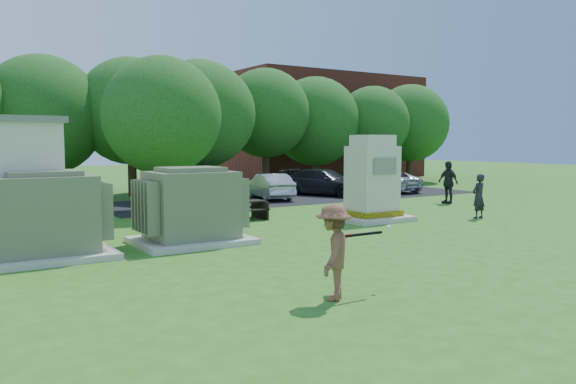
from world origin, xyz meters
TOP-DOWN VIEW (x-y plane):
  - ground at (0.00, 0.00)m, footprint 120.00×120.00m
  - brick_building at (18.00, 27.00)m, footprint 15.00×8.00m
  - parking_strip at (7.00, 13.50)m, footprint 20.00×6.00m
  - transformer_left at (-6.50, 4.50)m, footprint 3.00×2.40m
  - transformer_right at (-2.80, 4.50)m, footprint 3.00×2.40m
  - generator_cabinet at (4.33, 5.27)m, footprint 2.46×2.01m
  - picnic_table at (0.57, 7.83)m, footprint 1.57×1.18m
  - batter at (-2.92, -2.00)m, footprint 1.21×1.20m
  - person_by_generator at (7.91, 3.59)m, footprint 0.61×0.43m
  - person_walking_right at (10.86, 7.62)m, footprint 0.53×1.15m
  - car_white at (0.70, 12.93)m, footprint 3.27×4.48m
  - car_silver_a at (5.18, 13.70)m, footprint 2.05×3.96m
  - car_dark at (8.54, 13.75)m, footprint 3.67×5.07m
  - car_silver_b at (12.60, 13.71)m, footprint 2.18×4.43m
  - batting_equipment at (-2.23, -2.00)m, footprint 1.27×0.23m
  - tree_row at (1.75, 18.50)m, footprint 41.30×13.30m

SIDE VIEW (x-z plane):
  - ground at x=0.00m, z-range 0.00..0.00m
  - parking_strip at x=7.00m, z-range 0.00..0.01m
  - picnic_table at x=0.57m, z-range 0.08..0.75m
  - car_silver_b at x=12.60m, z-range 0.00..1.21m
  - car_silver_a at x=5.18m, z-range 0.00..1.24m
  - car_dark at x=8.54m, z-range 0.00..1.36m
  - car_white at x=0.70m, z-range 0.00..1.42m
  - person_by_generator at x=7.91m, z-range 0.00..1.61m
  - batter at x=-2.92m, z-range 0.00..1.67m
  - person_walking_right at x=10.86m, z-range 0.00..1.91m
  - transformer_left at x=-6.50m, z-range -0.07..2.00m
  - transformer_right at x=-2.80m, z-range -0.07..2.00m
  - batting_equipment at x=-2.23m, z-range 1.05..1.16m
  - generator_cabinet at x=4.33m, z-range -0.19..2.81m
  - brick_building at x=18.00m, z-range 0.00..8.00m
  - tree_row at x=1.75m, z-range 0.50..7.80m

